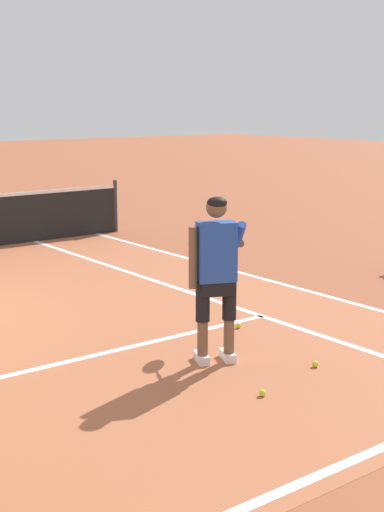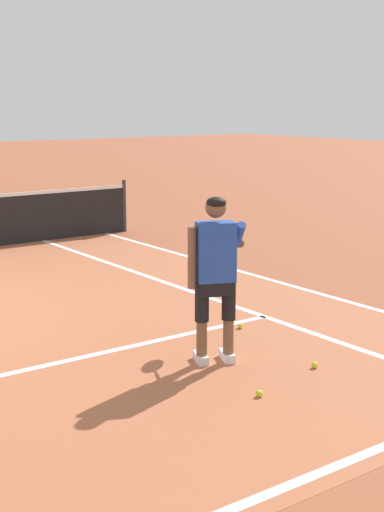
{
  "view_description": "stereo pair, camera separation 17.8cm",
  "coord_description": "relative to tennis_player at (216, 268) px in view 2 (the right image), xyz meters",
  "views": [
    {
      "loc": [
        -1.97,
        -9.23,
        2.61
      ],
      "look_at": [
        2.61,
        -3.27,
        1.05
      ],
      "focal_mm": 51.7,
      "sensor_mm": 36.0,
      "label": 1
    },
    {
      "loc": [
        -1.82,
        -9.33,
        2.61
      ],
      "look_at": [
        2.61,
        -3.27,
        1.05
      ],
      "focal_mm": 51.7,
      "sensor_mm": 36.0,
      "label": 2
    }
  ],
  "objects": [
    {
      "name": "tennis_ball_by_baseline",
      "position": [
        -0.25,
        -0.98,
        -0.96
      ],
      "size": [
        0.07,
        0.07,
        0.07
      ],
      "primitive_type": "sphere",
      "color": "#CCE02D",
      "rests_on": "ground"
    },
    {
      "name": "line_doubles_right",
      "position": [
        2.87,
        2.51,
        -0.99
      ],
      "size": [
        0.1,
        9.61,
        0.01
      ],
      "primitive_type": "cube",
      "color": "white",
      "rests_on": "ground"
    },
    {
      "name": "tennis_player",
      "position": [
        0.0,
        0.0,
        0.0
      ],
      "size": [
        0.97,
        0.97,
        1.71
      ],
      "color": "white",
      "rests_on": "ground"
    },
    {
      "name": "line_singles_right",
      "position": [
        1.49,
        2.51,
        -0.99
      ],
      "size": [
        0.1,
        9.61,
        0.01
      ],
      "primitive_type": "cube",
      "color": "white",
      "rests_on": "ground"
    },
    {
      "name": "tennis_ball_near_feet",
      "position": [
        0.93,
        0.71,
        -0.96
      ],
      "size": [
        0.07,
        0.07,
        0.07
      ],
      "primitive_type": "sphere",
      "color": "#CCE02D",
      "rests_on": "ground"
    },
    {
      "name": "tennis_ball_mid_court",
      "position": [
        0.68,
        -0.75,
        -0.96
      ],
      "size": [
        0.07,
        0.07,
        0.07
      ],
      "primitive_type": "sphere",
      "color": "#CCE02D",
      "rests_on": "ground"
    }
  ]
}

